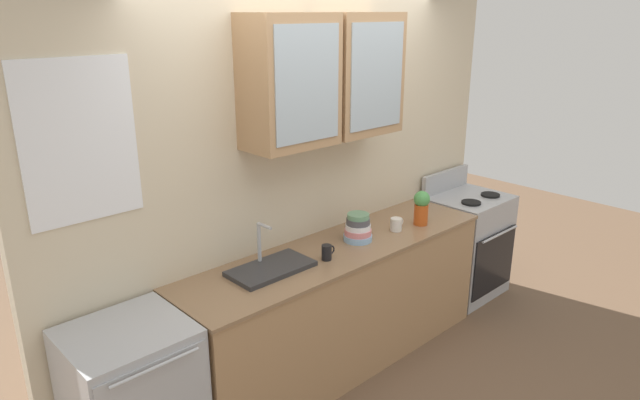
# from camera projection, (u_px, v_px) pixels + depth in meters

# --- Properties ---
(ground_plane) EXTENTS (10.00, 10.00, 0.00)m
(ground_plane) POSITION_uv_depth(u_px,v_px,m) (339.00, 361.00, 4.11)
(ground_plane) COLOR brown
(back_wall_unit) EXTENTS (3.84, 0.43, 2.65)m
(back_wall_unit) POSITION_uv_depth(u_px,v_px,m) (308.00, 155.00, 3.85)
(back_wall_unit) COLOR beige
(back_wall_unit) RESTS_ON ground_plane
(counter) EXTENTS (2.43, 0.61, 0.90)m
(counter) POSITION_uv_depth(u_px,v_px,m) (339.00, 306.00, 3.97)
(counter) COLOR #A87F56
(counter) RESTS_ON ground_plane
(stove_range) EXTENTS (0.66, 0.60, 1.08)m
(stove_range) POSITION_uv_depth(u_px,v_px,m) (466.00, 244.00, 4.99)
(stove_range) COLOR #ADAFB5
(stove_range) RESTS_ON ground_plane
(sink_faucet) EXTENTS (0.52, 0.28, 0.29)m
(sink_faucet) POSITION_uv_depth(u_px,v_px,m) (271.00, 267.00, 3.47)
(sink_faucet) COLOR #2D2D30
(sink_faucet) RESTS_ON counter
(bowl_stack) EXTENTS (0.20, 0.20, 0.20)m
(bowl_stack) POSITION_uv_depth(u_px,v_px,m) (358.00, 229.00, 3.91)
(bowl_stack) COLOR #8CB7E0
(bowl_stack) RESTS_ON counter
(vase) EXTENTS (0.12, 0.12, 0.26)m
(vase) POSITION_uv_depth(u_px,v_px,m) (421.00, 207.00, 4.19)
(vase) COLOR #BF4C19
(vase) RESTS_ON counter
(cup_near_sink) EXTENTS (0.10, 0.07, 0.10)m
(cup_near_sink) POSITION_uv_depth(u_px,v_px,m) (327.00, 252.00, 3.62)
(cup_near_sink) COLOR black
(cup_near_sink) RESTS_ON counter
(cup_near_bowls) EXTENTS (0.12, 0.08, 0.09)m
(cup_near_bowls) POSITION_uv_depth(u_px,v_px,m) (396.00, 224.00, 4.10)
(cup_near_bowls) COLOR silver
(cup_near_bowls) RESTS_ON counter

